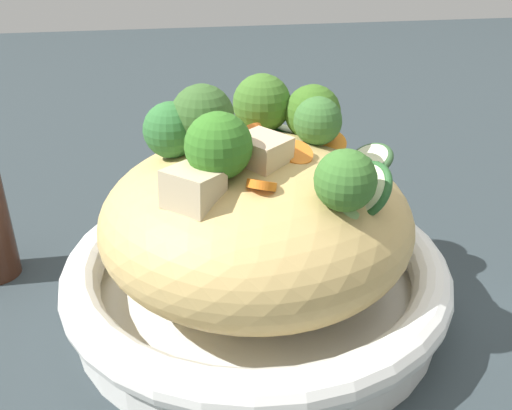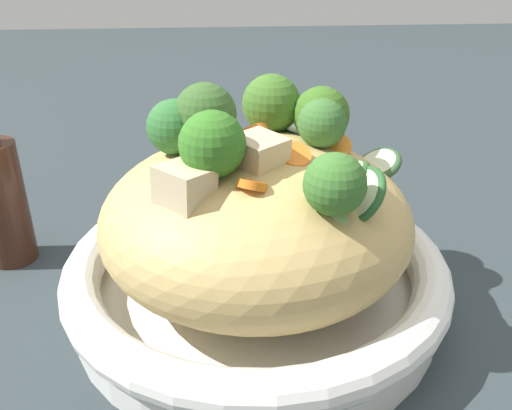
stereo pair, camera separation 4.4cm
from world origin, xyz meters
TOP-DOWN VIEW (x-y plane):
  - ground_plane at (0.00, 0.00)m, footprint 3.00×3.00m
  - serving_bowl at (0.00, 0.00)m, footprint 0.32×0.32m
  - noodle_heap at (-0.00, 0.00)m, footprint 0.25×0.25m
  - broccoli_florets at (-0.00, -0.02)m, footprint 0.18×0.21m
  - carrot_coins at (-0.03, -0.00)m, footprint 0.10×0.12m
  - zucchini_slices at (-0.07, 0.00)m, footprint 0.11×0.19m
  - chicken_chunks at (0.03, 0.04)m, footprint 0.10×0.08m

SIDE VIEW (x-z plane):
  - ground_plane at x=0.00m, z-range 0.00..0.00m
  - serving_bowl at x=0.00m, z-range 0.00..0.06m
  - noodle_heap at x=0.00m, z-range 0.02..0.15m
  - zucchini_slices at x=-0.07m, z-range 0.11..0.15m
  - carrot_coins at x=-0.03m, z-range 0.13..0.16m
  - chicken_chunks at x=0.03m, z-range 0.13..0.16m
  - broccoli_florets at x=0.00m, z-range 0.12..0.19m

